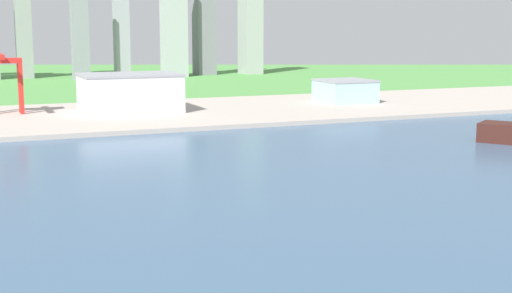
{
  "coord_description": "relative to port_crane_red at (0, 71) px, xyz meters",
  "views": [
    {
      "loc": [
        -73.94,
        77.28,
        51.96
      ],
      "look_at": [
        -17.38,
        214.09,
        27.37
      ],
      "focal_mm": 50.78,
      "sensor_mm": 36.0,
      "label": 1
    }
  ],
  "objects": [
    {
      "name": "water_bay",
      "position": [
        50.96,
        -270.91,
        -27.3
      ],
      "size": [
        840.0,
        360.0,
        0.15
      ],
      "primitive_type": "cube",
      "color": "#385675",
      "rests_on": "ground"
    },
    {
      "name": "warehouse_annex",
      "position": [
        214.29,
        -14.21,
        -17.38
      ],
      "size": [
        33.27,
        34.22,
        14.95
      ],
      "color": "#99BCD1",
      "rests_on": "industrial_pier"
    },
    {
      "name": "ground_plane",
      "position": [
        50.96,
        -210.91,
        -27.37
      ],
      "size": [
        2400.0,
        2400.0,
        0.0
      ],
      "primitive_type": "plane",
      "color": "#4E8E43"
    },
    {
      "name": "warehouse_main",
      "position": [
        70.31,
        -13.99,
        -13.65
      ],
      "size": [
        56.46,
        41.55,
        22.4
      ],
      "color": "silver",
      "rests_on": "industrial_pier"
    },
    {
      "name": "industrial_pier",
      "position": [
        50.96,
        -20.91,
        -26.12
      ],
      "size": [
        840.0,
        140.0,
        2.5
      ],
      "primitive_type": "cube",
      "color": "#A99E93",
      "rests_on": "ground"
    },
    {
      "name": "distant_skyline",
      "position": [
        86.33,
        321.75,
        32.71
      ],
      "size": [
        428.46,
        59.66,
        148.24
      ],
      "color": "#969B9E",
      "rests_on": "ground"
    },
    {
      "name": "port_crane_red",
      "position": [
        0.0,
        0.0,
        0.0
      ],
      "size": [
        23.56,
        37.71,
        34.56
      ],
      "color": "red",
      "rests_on": "industrial_pier"
    }
  ]
}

